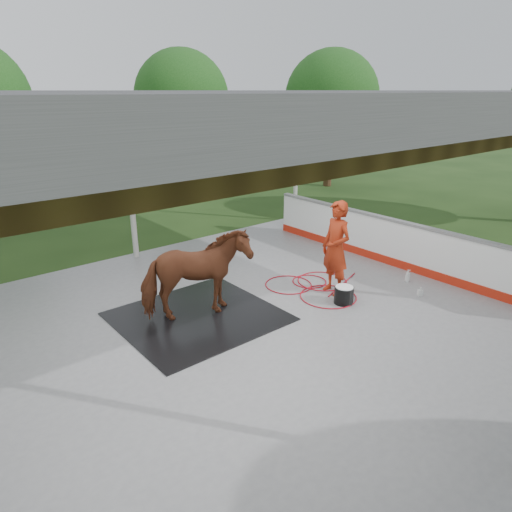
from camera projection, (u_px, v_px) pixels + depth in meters
ground at (252, 326)px, 8.41m from camera, size 100.00×100.00×0.00m
concrete_slab at (252, 325)px, 8.40m from camera, size 12.00×10.00×0.05m
pavilion_structure at (251, 100)px, 7.05m from camera, size 12.60×10.60×4.05m
dasher_board at (399, 245)px, 10.98m from camera, size 0.16×8.00×1.15m
tree_belt at (232, 109)px, 7.95m from camera, size 28.00×28.00×5.80m
rubber_mat at (198, 316)px, 8.66m from camera, size 2.84×2.66×0.02m
horse at (196, 275)px, 8.37m from camera, size 2.15×1.43×1.67m
handler at (336, 248)px, 9.38m from camera, size 0.57×0.78×1.98m
wash_bucket at (344, 295)px, 9.17m from camera, size 0.39×0.39×0.36m
soap_bottle_a at (408, 276)px, 10.21m from camera, size 0.15×0.15×0.28m
soap_bottle_b at (420, 291)px, 9.52m from camera, size 0.12×0.12×0.20m
hose_coil at (314, 287)px, 9.96m from camera, size 2.17×2.08×0.02m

